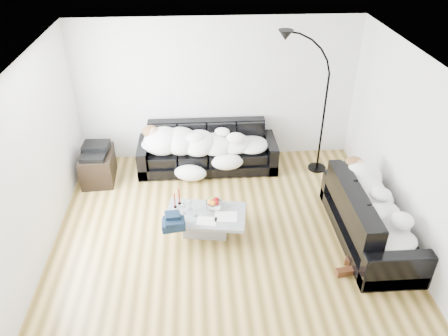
{
  "coord_description": "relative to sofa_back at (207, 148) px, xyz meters",
  "views": [
    {
      "loc": [
        -0.35,
        -5.05,
        4.28
      ],
      "look_at": [
        0.0,
        0.3,
        0.9
      ],
      "focal_mm": 35.0,
      "sensor_mm": 36.0,
      "label": 1
    }
  ],
  "objects": [
    {
      "name": "newspaper_a",
      "position": [
        0.2,
        -1.9,
        -0.06
      ],
      "size": [
        0.35,
        0.28,
        0.01
      ],
      "primitive_type": "cube",
      "rotation": [
        0.0,
        0.0,
        -0.09
      ],
      "color": "silver",
      "rests_on": "coffee_table"
    },
    {
      "name": "sleeper_right",
      "position": [
        2.26,
        -2.1,
        0.23
      ],
      "size": [
        0.75,
        1.77,
        0.43
      ],
      "primitive_type": null,
      "rotation": [
        0.0,
        0.0,
        1.57
      ],
      "color": "white",
      "rests_on": "sofa_right"
    },
    {
      "name": "floor_lamp",
      "position": [
        1.99,
        -0.18,
        0.71
      ],
      "size": [
        0.87,
        0.56,
        2.22
      ],
      "primitive_type": null,
      "rotation": [
        0.0,
        0.0,
        0.31
      ],
      "color": "black",
      "rests_on": "ground"
    },
    {
      "name": "ground",
      "position": [
        0.2,
        -1.77,
        -0.4
      ],
      "size": [
        5.0,
        5.0,
        0.0
      ],
      "primitive_type": "plane",
      "color": "brown",
      "rests_on": "ground"
    },
    {
      "name": "wall_left",
      "position": [
        -2.3,
        -1.77,
        0.9
      ],
      "size": [
        0.02,
        4.5,
        2.6
      ],
      "primitive_type": "cube",
      "color": "silver",
      "rests_on": "ground"
    },
    {
      "name": "fruit_bowl",
      "position": [
        0.04,
        -1.65,
        0.01
      ],
      "size": [
        0.29,
        0.29,
        0.15
      ],
      "primitive_type": "cylinder",
      "rotation": [
        0.0,
        0.0,
        0.24
      ],
      "color": "white",
      "rests_on": "coffee_table"
    },
    {
      "name": "wine_glass_b",
      "position": [
        -0.41,
        -1.78,
        0.02
      ],
      "size": [
        0.09,
        0.09,
        0.18
      ],
      "primitive_type": "cylinder",
      "rotation": [
        0.0,
        0.0,
        0.21
      ],
      "color": "white",
      "rests_on": "coffee_table"
    },
    {
      "name": "newspaper_b",
      "position": [
        -0.08,
        -1.98,
        -0.06
      ],
      "size": [
        0.32,
        0.25,
        0.01
      ],
      "primitive_type": "cube",
      "rotation": [
        0.0,
        0.0,
        -0.19
      ],
      "color": "silver",
      "rests_on": "coffee_table"
    },
    {
      "name": "candle_right",
      "position": [
        -0.47,
        -1.54,
        0.06
      ],
      "size": [
        0.05,
        0.05,
        0.26
      ],
      "primitive_type": "cylinder",
      "rotation": [
        0.0,
        0.0,
        0.15
      ],
      "color": "maroon",
      "rests_on": "coffee_table"
    },
    {
      "name": "wine_glass_a",
      "position": [
        -0.31,
        -1.69,
        0.03
      ],
      "size": [
        0.1,
        0.1,
        0.19
      ],
      "primitive_type": "cylinder",
      "rotation": [
        0.0,
        0.0,
        -0.32
      ],
      "color": "white",
      "rests_on": "coffee_table"
    },
    {
      "name": "wall_back",
      "position": [
        0.2,
        0.48,
        0.9
      ],
      "size": [
        5.0,
        0.02,
        2.6
      ],
      "primitive_type": "cube",
      "color": "silver",
      "rests_on": "ground"
    },
    {
      "name": "teal_cushion",
      "position": [
        2.2,
        -1.46,
        0.32
      ],
      "size": [
        0.42,
        0.38,
        0.2
      ],
      "primitive_type": "ellipsoid",
      "rotation": [
        0.0,
        0.0,
        0.24
      ],
      "color": "#0E623E",
      "rests_on": "sofa_right"
    },
    {
      "name": "sofa_back",
      "position": [
        0.0,
        0.0,
        0.0
      ],
      "size": [
        2.47,
        0.85,
        0.81
      ],
      "primitive_type": "cube",
      "color": "black",
      "rests_on": "ground"
    },
    {
      "name": "ceiling",
      "position": [
        0.2,
        -1.77,
        2.2
      ],
      "size": [
        5.0,
        5.0,
        0.0
      ],
      "primitive_type": "plane",
      "color": "white",
      "rests_on": "ground"
    },
    {
      "name": "sofa_right",
      "position": [
        2.26,
        -2.1,
        0.01
      ],
      "size": [
        0.88,
        2.06,
        0.84
      ],
      "primitive_type": "cube",
      "rotation": [
        0.0,
        0.0,
        1.57
      ],
      "color": "black",
      "rests_on": "ground"
    },
    {
      "name": "navy_jacket",
      "position": [
        -0.58,
        -2.07,
        0.1
      ],
      "size": [
        0.4,
        0.36,
        0.17
      ],
      "primitive_type": null,
      "rotation": [
        0.0,
        0.0,
        0.27
      ],
      "color": "black",
      "rests_on": "coffee_table"
    },
    {
      "name": "coffee_table",
      "position": [
        -0.09,
        -1.81,
        -0.23
      ],
      "size": [
        1.24,
        0.84,
        0.34
      ],
      "primitive_type": "cube",
      "rotation": [
        0.0,
        0.0,
        -0.15
      ],
      "color": "#939699",
      "rests_on": "ground"
    },
    {
      "name": "sleeper_back",
      "position": [
        0.0,
        -0.05,
        0.23
      ],
      "size": [
        2.09,
        0.72,
        0.42
      ],
      "primitive_type": null,
      "color": "white",
      "rests_on": "sofa_back"
    },
    {
      "name": "candle_left",
      "position": [
        -0.54,
        -1.62,
        0.06
      ],
      "size": [
        0.05,
        0.05,
        0.25
      ],
      "primitive_type": "cylinder",
      "rotation": [
        0.0,
        0.0,
        0.02
      ],
      "color": "maroon",
      "rests_on": "coffee_table"
    },
    {
      "name": "wall_right",
      "position": [
        2.7,
        -1.77,
        0.9
      ],
      "size": [
        0.02,
        4.5,
        2.6
      ],
      "primitive_type": "cube",
      "color": "silver",
      "rests_on": "ground"
    },
    {
      "name": "av_cabinet",
      "position": [
        -1.92,
        -0.26,
        -0.14
      ],
      "size": [
        0.57,
        0.8,
        0.53
      ],
      "primitive_type": "cube",
      "rotation": [
        0.0,
        0.0,
        0.06
      ],
      "color": "black",
      "rests_on": "ground"
    },
    {
      "name": "shoes",
      "position": [
        1.81,
        -2.72,
        -0.35
      ],
      "size": [
        0.47,
        0.35,
        0.1
      ],
      "primitive_type": null,
      "rotation": [
        0.0,
        0.0,
        -0.06
      ],
      "color": "#472311",
      "rests_on": "ground"
    },
    {
      "name": "stereo",
      "position": [
        -1.92,
        -0.26,
        0.19
      ],
      "size": [
        0.45,
        0.36,
        0.13
      ],
      "primitive_type": "cube",
      "rotation": [
        0.0,
        0.0,
        -0.05
      ],
      "color": "black",
      "rests_on": "av_cabinet"
    },
    {
      "name": "wine_glass_c",
      "position": [
        -0.23,
        -1.85,
        0.01
      ],
      "size": [
        0.08,
        0.08,
        0.16
      ],
      "primitive_type": "cylinder",
      "rotation": [
        0.0,
        0.0,
        -0.22
      ],
      "color": "white",
      "rests_on": "coffee_table"
    }
  ]
}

